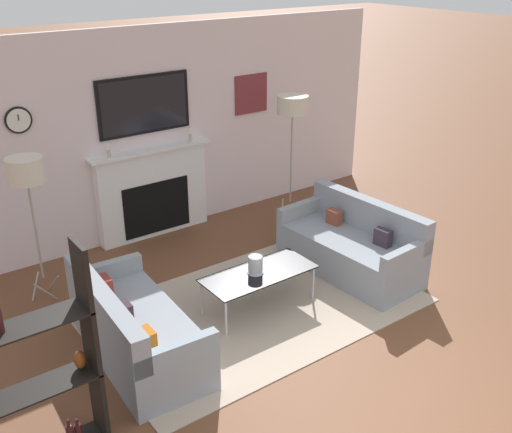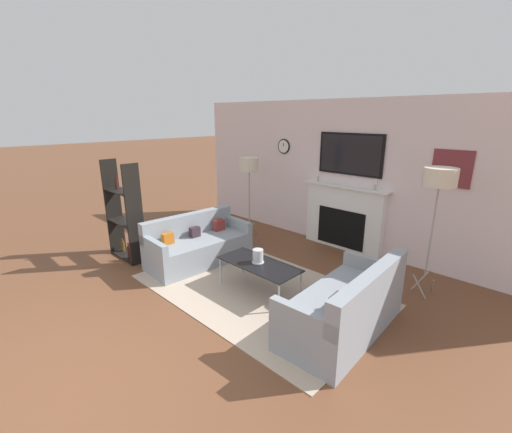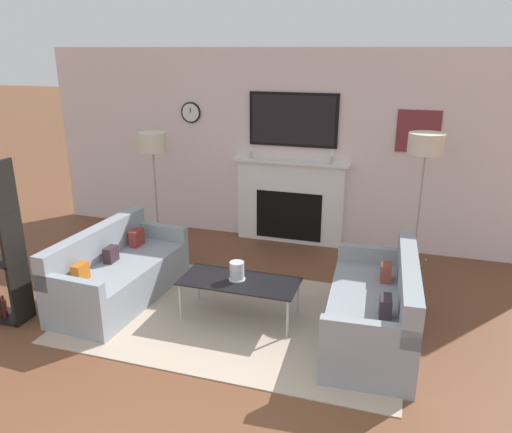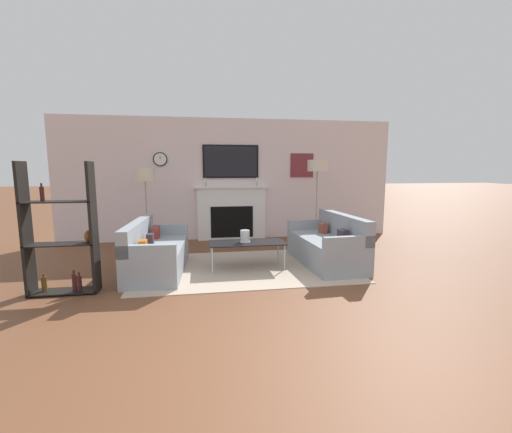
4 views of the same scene
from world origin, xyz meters
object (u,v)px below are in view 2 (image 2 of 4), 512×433
couch_left (198,246)px  coffee_table (259,265)px  floor_lamp_left (249,165)px  floor_lamp_right (440,179)px  couch_right (346,308)px  hurricane_candle (258,257)px  shelf_unit (124,216)px

couch_left → coffee_table: 1.44m
floor_lamp_left → floor_lamp_right: size_ratio=0.91×
floor_lamp_left → floor_lamp_right: (3.48, 0.00, 0.17)m
couch_right → hurricane_candle: bearing=179.5°
shelf_unit → hurricane_candle: bearing=17.2°
floor_lamp_right → shelf_unit: floor_lamp_right is taller
coffee_table → hurricane_candle: size_ratio=6.25×
hurricane_candle → floor_lamp_left: 2.52m
couch_right → hurricane_candle: couch_right is taller
floor_lamp_left → shelf_unit: (-0.71, -2.31, -0.69)m
hurricane_candle → couch_left: bearing=-179.5°
coffee_table → floor_lamp_left: floor_lamp_left is taller
coffee_table → shelf_unit: shelf_unit is taller
couch_left → coffee_table: bearing=-0.2°
shelf_unit → floor_lamp_right: bearing=28.8°
couch_left → floor_lamp_right: size_ratio=0.99×
couch_left → hurricane_candle: size_ratio=9.05×
couch_left → shelf_unit: size_ratio=1.04×
couch_right → couch_left: bearing=180.0°
floor_lamp_right → shelf_unit: bearing=-151.2°
floor_lamp_left → floor_lamp_right: 3.49m
couch_left → coffee_table: couch_left is taller
floor_lamp_right → coffee_table: bearing=-137.5°
couch_right → floor_lamp_left: 3.70m
couch_right → shelf_unit: shelf_unit is taller
couch_right → shelf_unit: 3.95m
couch_left → shelf_unit: shelf_unit is taller
coffee_table → floor_lamp_right: size_ratio=0.68×
coffee_table → shelf_unit: (-2.48, -0.74, 0.37)m
couch_left → shelf_unit: (-1.05, -0.74, 0.48)m
couch_right → floor_lamp_right: 2.08m
floor_lamp_left → couch_right: bearing=-26.4°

